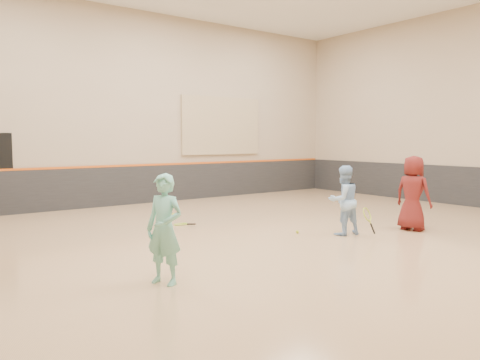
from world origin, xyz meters
TOP-DOWN VIEW (x-y plane):
  - room at (0.00, 0.00)m, footprint 15.04×12.04m
  - wainscot_back at (0.00, 5.97)m, footprint 14.90×0.04m
  - wainscot_right at (7.47, 0.00)m, footprint 0.04×11.90m
  - accent_stripe at (0.00, 5.96)m, footprint 14.90×0.03m
  - acoustic_panel at (2.80, 5.95)m, footprint 3.20×0.08m
  - girl at (-3.48, -1.91)m, footprint 0.59×0.68m
  - instructor at (1.15, -1.10)m, footprint 0.82×0.69m
  - young_man at (2.80, -1.67)m, footprint 0.62×0.87m
  - held_racket at (1.38, -1.55)m, footprint 0.31×0.31m
  - spare_racket at (-1.08, 1.97)m, footprint 0.74×0.74m
  - ball_under_racket at (0.46, -0.43)m, footprint 0.07×0.07m
  - ball_in_hand at (3.03, -1.78)m, footprint 0.07×0.07m
  - ball_beside_spare at (-0.59, 3.26)m, footprint 0.07×0.07m

SIDE VIEW (x-z plane):
  - ball_under_racket at x=0.46m, z-range 0.00..0.07m
  - ball_beside_spare at x=-0.59m, z-range 0.00..0.07m
  - spare_racket at x=-1.08m, z-range 0.00..0.11m
  - held_racket at x=1.38m, z-range 0.14..0.80m
  - wainscot_back at x=0.00m, z-range 0.00..1.20m
  - wainscot_right at x=7.47m, z-range 0.00..1.20m
  - instructor at x=1.15m, z-range 0.00..1.48m
  - girl at x=-3.48m, z-range 0.00..1.56m
  - room at x=0.00m, z-range -2.30..3.92m
  - young_man at x=2.80m, z-range 0.00..1.67m
  - ball_in_hand at x=3.03m, z-range 0.96..1.03m
  - accent_stripe at x=0.00m, z-range 1.19..1.25m
  - acoustic_panel at x=2.80m, z-range 1.50..3.50m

